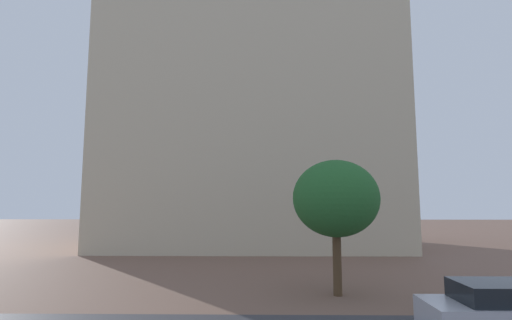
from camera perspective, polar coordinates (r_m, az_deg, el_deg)
The scene contains 3 objects.
landmark_building at distance 32.88m, azimuth -0.35°, elevation 6.97°, with size 24.81×12.57×34.53m.
car_silver at distance 13.55m, azimuth 34.54°, elevation -19.27°, with size 4.40×2.06×1.59m.
tree_curb_far at distance 15.97m, azimuth 12.59°, elevation -6.04°, with size 3.71×3.71×5.76m.
Camera 1 is at (0.46, -2.31, 4.05)m, focal length 25.06 mm.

